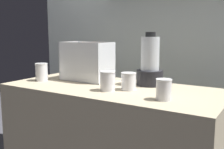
# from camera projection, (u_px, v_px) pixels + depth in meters

# --- Properties ---
(back_wall_unit) EXTENTS (2.60, 0.24, 2.50)m
(back_wall_unit) POSITION_uv_depth(u_px,v_px,m) (159.00, 30.00, 2.32)
(back_wall_unit) COLOR silver
(back_wall_unit) RESTS_ON ground_plane
(carrot_display_bin) EXTENTS (0.35, 0.22, 0.28)m
(carrot_display_bin) POSITION_uv_depth(u_px,v_px,m) (87.00, 68.00, 1.97)
(carrot_display_bin) COLOR white
(carrot_display_bin) RESTS_ON counter
(blender_pitcher) EXTENTS (0.17, 0.17, 0.35)m
(blender_pitcher) POSITION_uv_depth(u_px,v_px,m) (150.00, 65.00, 1.77)
(blender_pitcher) COLOR black
(blender_pitcher) RESTS_ON counter
(juice_cup_pomegranate_far_left) EXTENTS (0.09, 0.09, 0.13)m
(juice_cup_pomegranate_far_left) POSITION_uv_depth(u_px,v_px,m) (42.00, 73.00, 1.95)
(juice_cup_pomegranate_far_left) COLOR white
(juice_cup_pomegranate_far_left) RESTS_ON counter
(juice_cup_pomegranate_left) EXTENTS (0.09, 0.09, 0.12)m
(juice_cup_pomegranate_left) POSITION_uv_depth(u_px,v_px,m) (108.00, 82.00, 1.62)
(juice_cup_pomegranate_left) COLOR white
(juice_cup_pomegranate_left) RESTS_ON counter
(juice_cup_mango_middle) EXTENTS (0.09, 0.09, 0.11)m
(juice_cup_mango_middle) POSITION_uv_depth(u_px,v_px,m) (129.00, 82.00, 1.64)
(juice_cup_mango_middle) COLOR white
(juice_cup_mango_middle) RESTS_ON counter
(juice_cup_mango_right) EXTENTS (0.08, 0.08, 0.11)m
(juice_cup_mango_right) POSITION_uv_depth(u_px,v_px,m) (164.00, 90.00, 1.40)
(juice_cup_mango_right) COLOR white
(juice_cup_mango_right) RESTS_ON counter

